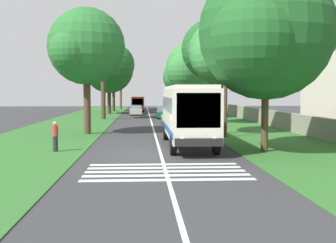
% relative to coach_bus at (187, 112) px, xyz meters
% --- Properties ---
extents(ground, '(160.00, 160.00, 0.00)m').
position_rel_coach_bus_xyz_m(ground, '(-3.82, 1.80, -2.15)').
color(ground, '#333335').
extents(grass_verge_left, '(120.00, 8.00, 0.04)m').
position_rel_coach_bus_xyz_m(grass_verge_left, '(11.18, 10.00, -2.13)').
color(grass_verge_left, '#2D6628').
rests_on(grass_verge_left, ground).
extents(grass_verge_right, '(120.00, 8.00, 0.04)m').
position_rel_coach_bus_xyz_m(grass_verge_right, '(11.18, -6.40, -2.13)').
color(grass_verge_right, '#2D6628').
rests_on(grass_verge_right, ground).
extents(centre_line, '(110.00, 0.16, 0.01)m').
position_rel_coach_bus_xyz_m(centre_line, '(11.18, 1.80, -2.14)').
color(centre_line, silver).
rests_on(centre_line, ground).
extents(coach_bus, '(11.16, 2.62, 3.73)m').
position_rel_coach_bus_xyz_m(coach_bus, '(0.00, 0.00, 0.00)').
color(coach_bus, silver).
rests_on(coach_bus, ground).
extents(zebra_crossing, '(4.05, 6.80, 0.01)m').
position_rel_coach_bus_xyz_m(zebra_crossing, '(-8.66, 1.80, -2.14)').
color(zebra_crossing, silver).
rests_on(zebra_crossing, ground).
extents(trailing_car_0, '(4.30, 1.78, 1.43)m').
position_rel_coach_bus_xyz_m(trailing_car_0, '(18.76, -0.12, -1.48)').
color(trailing_car_0, '#B7A893').
rests_on(trailing_car_0, ground).
extents(trailing_car_1, '(4.30, 1.78, 1.43)m').
position_rel_coach_bus_xyz_m(trailing_car_1, '(28.29, 0.12, -1.48)').
color(trailing_car_1, '#145933').
rests_on(trailing_car_1, ground).
extents(trailing_car_2, '(4.30, 1.78, 1.43)m').
position_rel_coach_bus_xyz_m(trailing_car_2, '(36.73, 3.74, -1.48)').
color(trailing_car_2, '#B7A893').
rests_on(trailing_car_2, ground).
extents(trailing_minibus_0, '(6.00, 2.14, 2.53)m').
position_rel_coach_bus_xyz_m(trailing_minibus_0, '(47.44, 3.58, -0.60)').
color(trailing_minibus_0, '#CC4C33').
rests_on(trailing_minibus_0, ground).
extents(roadside_tree_left_0, '(8.66, 7.39, 10.51)m').
position_rel_coach_bus_xyz_m(roadside_tree_left_0, '(39.77, 8.04, 4.52)').
color(roadside_tree_left_0, '#3D2D1E').
rests_on(roadside_tree_left_0, grass_verge_left).
extents(roadside_tree_left_1, '(6.12, 5.18, 10.91)m').
position_rel_coach_bus_xyz_m(roadside_tree_left_1, '(26.75, 7.67, 6.03)').
color(roadside_tree_left_1, '#4C3826').
rests_on(roadside_tree_left_1, grass_verge_left).
extents(roadside_tree_left_2, '(5.76, 4.73, 9.56)m').
position_rel_coach_bus_xyz_m(roadside_tree_left_2, '(57.28, 7.09, 4.93)').
color(roadside_tree_left_2, brown).
rests_on(roadside_tree_left_2, grass_verge_left).
extents(roadside_tree_left_3, '(7.25, 6.04, 9.91)m').
position_rel_coach_bus_xyz_m(roadside_tree_left_3, '(8.17, 7.24, 4.60)').
color(roadside_tree_left_3, '#4C3826').
rests_on(roadside_tree_left_3, grass_verge_left).
extents(roadside_tree_left_4, '(8.73, 7.28, 11.65)m').
position_rel_coach_bus_xyz_m(roadside_tree_left_4, '(49.33, 7.98, 5.70)').
color(roadside_tree_left_4, '#3D2D1E').
rests_on(roadside_tree_left_4, grass_verge_left).
extents(roadside_tree_right_0, '(7.73, 6.48, 9.64)m').
position_rel_coach_bus_xyz_m(roadside_tree_right_0, '(28.95, -3.21, 4.14)').
color(roadside_tree_right_0, brown).
rests_on(roadside_tree_right_0, grass_verge_right).
extents(roadside_tree_right_1, '(8.64, 7.46, 10.33)m').
position_rel_coach_bus_xyz_m(roadside_tree_right_1, '(-3.04, -3.84, 4.32)').
color(roadside_tree_right_1, '#4C3826').
rests_on(roadside_tree_right_1, grass_verge_right).
extents(roadside_tree_right_2, '(8.07, 6.69, 9.52)m').
position_rel_coach_bus_xyz_m(roadside_tree_right_2, '(58.28, -4.39, 3.88)').
color(roadside_tree_right_2, '#4C3826').
rests_on(roadside_tree_right_2, grass_verge_right).
extents(roadside_tree_right_3, '(7.28, 6.29, 10.85)m').
position_rel_coach_bus_xyz_m(roadside_tree_right_3, '(18.44, -4.25, 5.44)').
color(roadside_tree_right_3, brown).
rests_on(roadside_tree_right_3, grass_verge_right).
extents(roadside_tree_right_4, '(6.47, 5.18, 9.04)m').
position_rel_coach_bus_xyz_m(roadside_tree_right_4, '(7.48, -3.29, 4.18)').
color(roadside_tree_right_4, '#4C3826').
rests_on(roadside_tree_right_4, grass_verge_right).
extents(utility_pole, '(0.24, 1.40, 8.77)m').
position_rel_coach_bus_xyz_m(utility_pole, '(4.89, -3.33, 2.42)').
color(utility_pole, '#473828').
rests_on(utility_pole, grass_verge_right).
extents(roadside_wall, '(70.00, 0.40, 1.53)m').
position_rel_coach_bus_xyz_m(roadside_wall, '(16.18, -9.80, -1.34)').
color(roadside_wall, gray).
rests_on(roadside_wall, grass_verge_right).
extents(pedestrian, '(0.34, 0.34, 1.69)m').
position_rel_coach_bus_xyz_m(pedestrian, '(-2.42, 7.64, -1.24)').
color(pedestrian, '#26262D').
rests_on(pedestrian, grass_verge_left).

